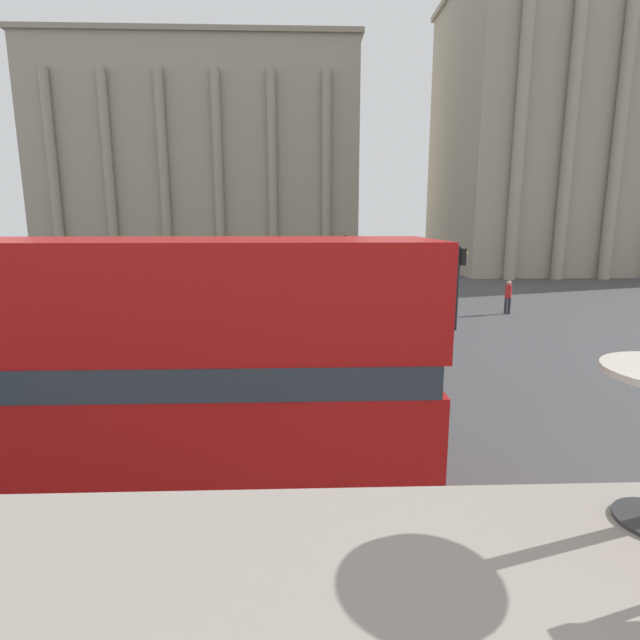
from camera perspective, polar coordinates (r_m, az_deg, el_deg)
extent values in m
cylinder|color=black|center=(9.46, 1.27, -14.48)|extent=(1.06, 0.22, 1.06)
cylinder|color=black|center=(7.34, 2.47, -22.81)|extent=(1.06, 0.22, 1.06)
cube|color=#B71414|center=(8.65, -25.75, -11.54)|extent=(10.67, 2.44, 1.84)
cube|color=#2D3842|center=(8.30, -26.42, -4.21)|extent=(10.45, 2.47, 0.45)
cube|color=#B71414|center=(8.11, -27.05, 2.67)|extent=(10.67, 2.44, 1.57)
cube|color=#A39984|center=(58.61, -13.36, 17.35)|extent=(33.37, 10.74, 22.18)
cube|color=gray|center=(60.91, -13.91, 28.00)|extent=(33.97, 11.34, 0.50)
cylinder|color=#A39984|center=(57.03, -28.21, 14.84)|extent=(0.90, 0.90, 18.85)
cylinder|color=#A39984|center=(54.97, -23.02, 15.45)|extent=(0.90, 0.90, 18.85)
cylinder|color=#A39984|center=(53.38, -17.45, 15.97)|extent=(0.90, 0.90, 18.85)
cylinder|color=#A39984|center=(52.28, -11.56, 16.36)|extent=(0.90, 0.90, 18.85)
cylinder|color=#A39984|center=(51.71, -5.46, 16.59)|extent=(0.90, 0.90, 18.85)
cylinder|color=#A39984|center=(51.69, 0.72, 16.64)|extent=(0.90, 0.90, 18.85)
cube|color=#A39984|center=(55.67, 29.82, 17.76)|extent=(28.87, 15.71, 24.51)
cylinder|color=#A39984|center=(42.90, 21.80, 18.29)|extent=(0.90, 0.90, 20.83)
cylinder|color=#A39984|center=(44.52, 26.56, 17.64)|extent=(0.90, 0.90, 20.83)
cylinder|color=#A39984|center=(46.41, 30.93, 16.93)|extent=(0.90, 0.90, 20.83)
cylinder|color=black|center=(14.47, 9.60, -0.86)|extent=(0.12, 0.12, 3.27)
cube|color=black|center=(14.31, 10.46, 3.79)|extent=(0.20, 0.24, 0.70)
sphere|color=green|center=(14.31, 10.92, 4.38)|extent=(0.14, 0.14, 0.14)
cylinder|color=black|center=(21.97, 15.42, 3.47)|extent=(0.12, 0.12, 3.59)
cube|color=black|center=(21.89, 16.06, 6.95)|extent=(0.20, 0.24, 0.70)
sphere|color=gold|center=(21.91, 16.35, 7.33)|extent=(0.14, 0.14, 0.14)
cylinder|color=black|center=(29.13, 2.84, 5.91)|extent=(0.12, 0.12, 3.81)
cube|color=black|center=(29.04, 3.23, 8.77)|extent=(0.20, 0.24, 0.70)
sphere|color=green|center=(29.05, 3.45, 9.06)|extent=(0.14, 0.14, 0.14)
cylinder|color=#282B33|center=(19.19, -8.50, -1.57)|extent=(0.14, 0.14, 0.81)
cylinder|color=#282B33|center=(19.17, -7.97, -1.56)|extent=(0.14, 0.14, 0.81)
cylinder|color=yellow|center=(19.04, -8.30, 0.57)|extent=(0.32, 0.32, 0.64)
sphere|color=tan|center=(18.96, -8.34, 1.84)|extent=(0.22, 0.22, 0.22)
cylinder|color=#282B33|center=(26.83, 20.45, 1.53)|extent=(0.14, 0.14, 0.82)
cylinder|color=#282B33|center=(26.90, 20.80, 1.52)|extent=(0.14, 0.14, 0.82)
cylinder|color=#B22323|center=(26.76, 20.74, 3.07)|extent=(0.32, 0.32, 0.65)
sphere|color=tan|center=(26.71, 20.80, 3.99)|extent=(0.22, 0.22, 0.22)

